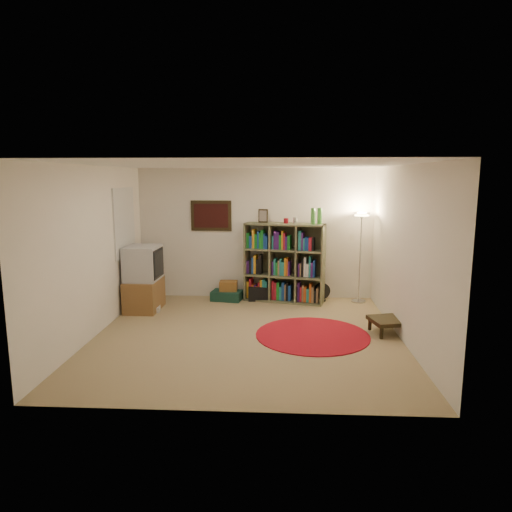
{
  "coord_description": "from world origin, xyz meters",
  "views": [
    {
      "loc": [
        0.47,
        -6.48,
        2.32
      ],
      "look_at": [
        0.1,
        0.6,
        1.1
      ],
      "focal_mm": 32.0,
      "sensor_mm": 36.0,
      "label": 1
    }
  ],
  "objects_px": {
    "floor_lamp": "(361,228)",
    "tv_stand": "(144,279)",
    "suitcase": "(227,296)",
    "floor_fan": "(322,292)",
    "side_table": "(388,321)",
    "bookshelf": "(283,264)"
  },
  "relations": [
    {
      "from": "floor_fan",
      "to": "side_table",
      "type": "bearing_deg",
      "value": -79.32
    },
    {
      "from": "suitcase",
      "to": "side_table",
      "type": "xyz_separation_m",
      "value": [
        2.65,
        -1.76,
        0.1
      ]
    },
    {
      "from": "floor_lamp",
      "to": "floor_fan",
      "type": "xyz_separation_m",
      "value": [
        -0.69,
        0.01,
        -1.23
      ]
    },
    {
      "from": "floor_fan",
      "to": "suitcase",
      "type": "bearing_deg",
      "value": 165.97
    },
    {
      "from": "bookshelf",
      "to": "tv_stand",
      "type": "height_order",
      "value": "bookshelf"
    },
    {
      "from": "bookshelf",
      "to": "floor_fan",
      "type": "xyz_separation_m",
      "value": [
        0.73,
        0.01,
        -0.54
      ]
    },
    {
      "from": "bookshelf",
      "to": "side_table",
      "type": "height_order",
      "value": "bookshelf"
    },
    {
      "from": "tv_stand",
      "to": "suitcase",
      "type": "xyz_separation_m",
      "value": [
        1.38,
        0.71,
        -0.46
      ]
    },
    {
      "from": "tv_stand",
      "to": "side_table",
      "type": "bearing_deg",
      "value": -13.43
    },
    {
      "from": "side_table",
      "to": "floor_fan",
      "type": "bearing_deg",
      "value": 115.17
    },
    {
      "from": "bookshelf",
      "to": "tv_stand",
      "type": "distance_m",
      "value": 2.57
    },
    {
      "from": "floor_lamp",
      "to": "suitcase",
      "type": "relative_size",
      "value": 2.76
    },
    {
      "from": "side_table",
      "to": "bookshelf",
      "type": "bearing_deg",
      "value": 131.53
    },
    {
      "from": "suitcase",
      "to": "side_table",
      "type": "height_order",
      "value": "side_table"
    },
    {
      "from": "bookshelf",
      "to": "suitcase",
      "type": "bearing_deg",
      "value": -166.13
    },
    {
      "from": "floor_lamp",
      "to": "tv_stand",
      "type": "distance_m",
      "value": 4.04
    },
    {
      "from": "suitcase",
      "to": "tv_stand",
      "type": "bearing_deg",
      "value": -143.13
    },
    {
      "from": "tv_stand",
      "to": "floor_fan",
      "type": "bearing_deg",
      "value": 14.02
    },
    {
      "from": "bookshelf",
      "to": "floor_lamp",
      "type": "height_order",
      "value": "bookshelf"
    },
    {
      "from": "bookshelf",
      "to": "floor_lamp",
      "type": "xyz_separation_m",
      "value": [
        1.42,
        0.0,
        0.69
      ]
    },
    {
      "from": "floor_lamp",
      "to": "side_table",
      "type": "xyz_separation_m",
      "value": [
        0.15,
        -1.77,
        -1.21
      ]
    },
    {
      "from": "suitcase",
      "to": "bookshelf",
      "type": "bearing_deg",
      "value": 9.98
    }
  ]
}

